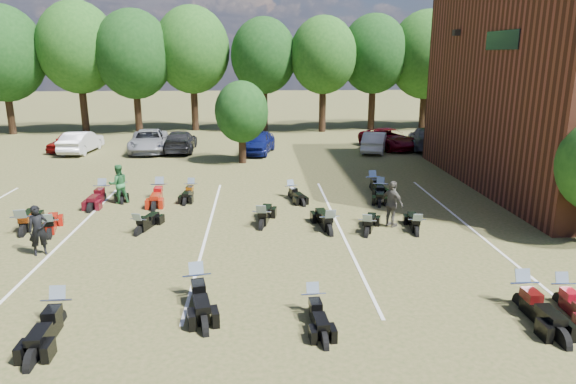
{
  "coord_description": "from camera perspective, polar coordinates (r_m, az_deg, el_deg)",
  "views": [
    {
      "loc": [
        -1.06,
        -15.34,
        6.42
      ],
      "look_at": [
        0.09,
        4.0,
        1.2
      ],
      "focal_mm": 32.0,
      "sensor_mm": 36.0,
      "label": 1
    }
  ],
  "objects": [
    {
      "name": "ground",
      "position": [
        16.67,
        0.52,
        -7.58
      ],
      "size": [
        160.0,
        160.0,
        0.0
      ],
      "primitive_type": "plane",
      "color": "brown",
      "rests_on": "ground"
    },
    {
      "name": "car_0",
      "position": [
        38.26,
        -23.03,
        5.21
      ],
      "size": [
        2.47,
        4.14,
        1.32
      ],
      "primitive_type": "imported",
      "rotation": [
        0.0,
        0.0,
        -0.25
      ],
      "color": "maroon",
      "rests_on": "ground"
    },
    {
      "name": "car_1",
      "position": [
        37.29,
        -22.01,
        5.19
      ],
      "size": [
        1.86,
        4.49,
        1.44
      ],
      "primitive_type": "imported",
      "rotation": [
        0.0,
        0.0,
        3.06
      ],
      "color": "#BABABE",
      "rests_on": "ground"
    },
    {
      "name": "car_2",
      "position": [
        36.19,
        -15.22,
        5.5
      ],
      "size": [
        3.05,
        5.54,
        1.47
      ],
      "primitive_type": "imported",
      "rotation": [
        0.0,
        0.0,
        0.12
      ],
      "color": "gray",
      "rests_on": "ground"
    },
    {
      "name": "car_3",
      "position": [
        35.76,
        -11.89,
        5.54
      ],
      "size": [
        2.04,
        4.83,
        1.39
      ],
      "primitive_type": "imported",
      "rotation": [
        0.0,
        0.0,
        3.16
      ],
      "color": "black",
      "rests_on": "ground"
    },
    {
      "name": "car_4",
      "position": [
        34.38,
        -3.34,
        5.53
      ],
      "size": [
        2.64,
        4.61,
        1.48
      ],
      "primitive_type": "imported",
      "rotation": [
        0.0,
        0.0,
        -0.22
      ],
      "color": "#0B1250",
      "rests_on": "ground"
    },
    {
      "name": "car_5",
      "position": [
        35.37,
        9.63,
        5.52
      ],
      "size": [
        2.67,
        4.38,
        1.36
      ],
      "primitive_type": "imported",
      "rotation": [
        0.0,
        0.0,
        2.82
      ],
      "color": "#B9B8B4",
      "rests_on": "ground"
    },
    {
      "name": "car_6",
      "position": [
        36.79,
        11.1,
        5.82
      ],
      "size": [
        3.92,
        5.42,
        1.37
      ],
      "primitive_type": "imported",
      "rotation": [
        0.0,
        0.0,
        0.38
      ],
      "color": "#56040F",
      "rests_on": "ground"
    },
    {
      "name": "car_7",
      "position": [
        37.11,
        15.11,
        5.78
      ],
      "size": [
        3.07,
        5.54,
        1.52
      ],
      "primitive_type": "imported",
      "rotation": [
        0.0,
        0.0,
        2.95
      ],
      "color": "#37373C",
      "rests_on": "ground"
    },
    {
      "name": "person_black",
      "position": [
        18.72,
        -26.0,
        -3.85
      ],
      "size": [
        0.73,
        0.65,
        1.68
      ],
      "primitive_type": "imported",
      "rotation": [
        0.0,
        0.0,
        0.5
      ],
      "color": "black",
      "rests_on": "ground"
    },
    {
      "name": "person_green",
      "position": [
        23.9,
        -18.31,
        0.87
      ],
      "size": [
        1.04,
        0.95,
        1.74
      ],
      "primitive_type": "imported",
      "rotation": [
        0.0,
        0.0,
        3.57
      ],
      "color": "#276936",
      "rests_on": "ground"
    },
    {
      "name": "person_grey",
      "position": [
        19.96,
        11.5,
        -1.3
      ],
      "size": [
        0.96,
        1.11,
        1.79
      ],
      "primitive_type": "imported",
      "rotation": [
        0.0,
        0.0,
        2.17
      ],
      "color": "#504C45",
      "rests_on": "ground"
    },
    {
      "name": "motorcycle_2",
      "position": [
        14.17,
        -24.04,
        -13.27
      ],
      "size": [
        0.84,
        2.42,
        1.34
      ],
      "primitive_type": null,
      "rotation": [
        0.0,
        0.0,
        0.03
      ],
      "color": "black",
      "rests_on": "ground"
    },
    {
      "name": "motorcycle_3",
      "position": [
        14.47,
        -9.99,
        -11.5
      ],
      "size": [
        1.26,
        2.57,
        1.37
      ],
      "primitive_type": null,
      "rotation": [
        0.0,
        0.0,
        0.2
      ],
      "color": "black",
      "rests_on": "ground"
    },
    {
      "name": "motorcycle_4",
      "position": [
        13.49,
        2.79,
        -13.35
      ],
      "size": [
        0.79,
        2.08,
        1.14
      ],
      "primitive_type": null,
      "rotation": [
        0.0,
        0.0,
        0.07
      ],
      "color": "black",
      "rests_on": "ground"
    },
    {
      "name": "motorcycle_5",
      "position": [
        15.12,
        24.48,
        -11.5
      ],
      "size": [
        0.82,
        2.51,
        1.39
      ],
      "primitive_type": null,
      "rotation": [
        0.0,
        0.0,
        0.01
      ],
      "color": "black",
      "rests_on": "ground"
    },
    {
      "name": "motorcycle_6",
      "position": [
        15.73,
        27.99,
        -10.9
      ],
      "size": [
        0.78,
        2.17,
        1.19
      ],
      "primitive_type": null,
      "rotation": [
        0.0,
        0.0,
        -0.05
      ],
      "color": "#42090E",
      "rests_on": "ground"
    },
    {
      "name": "motorcycle_7",
      "position": [
        20.58,
        -24.92,
        -4.56
      ],
      "size": [
        1.27,
        2.38,
        1.26
      ],
      "primitive_type": null,
      "rotation": [
        0.0,
        0.0,
        3.4
      ],
      "color": "maroon",
      "rests_on": "ground"
    },
    {
      "name": "motorcycle_8",
      "position": [
        21.27,
        -27.31,
        -4.23
      ],
      "size": [
        1.21,
        2.6,
        1.39
      ],
      "primitive_type": null,
      "rotation": [
        0.0,
        0.0,
        3.31
      ],
      "color": "black",
      "rests_on": "ground"
    },
    {
      "name": "motorcycle_9",
      "position": [
        19.75,
        -16.21,
        -4.52
      ],
      "size": [
        1.21,
        2.18,
        1.16
      ],
      "primitive_type": null,
      "rotation": [
        0.0,
        0.0,
        2.86
      ],
      "color": "black",
      "rests_on": "ground"
    },
    {
      "name": "motorcycle_10",
      "position": [
        19.63,
        -2.93,
        -4.03
      ],
      "size": [
        1.14,
        2.46,
        1.32
      ],
      "primitive_type": null,
      "rotation": [
        0.0,
        0.0,
        2.97
      ],
      "color": "black",
      "rests_on": "ground"
    },
    {
      "name": "motorcycle_11",
      "position": [
        19.06,
        4.61,
        -4.66
      ],
      "size": [
        1.04,
        2.49,
        1.35
      ],
      "primitive_type": null,
      "rotation": [
        0.0,
        0.0,
        3.25
      ],
      "color": "black",
      "rests_on": "ground"
    },
    {
      "name": "motorcycle_12",
      "position": [
        19.05,
        8.75,
        -4.8
      ],
      "size": [
        1.35,
        2.22,
        1.18
      ],
      "primitive_type": null,
      "rotation": [
        0.0,
        0.0,
        2.8
      ],
      "color": "black",
      "rests_on": "ground"
    },
    {
      "name": "motorcycle_13",
      "position": [
        19.5,
        14.05,
        -4.62
      ],
      "size": [
        0.97,
        2.16,
        1.16
      ],
      "primitive_type": null,
      "rotation": [
        0.0,
        0.0,
        2.99
      ],
      "color": "black",
      "rests_on": "ground"
    },
    {
      "name": "motorcycle_14",
      "position": [
        24.85,
        -19.87,
        -0.82
      ],
      "size": [
        0.79,
        2.42,
        1.34
      ],
      "primitive_type": null,
      "rotation": [
        0.0,
        0.0,
        -0.01
      ],
      "color": "#470A13",
      "rests_on": "ground"
    },
    {
      "name": "motorcycle_15",
      "position": [
        24.31,
        -14.02,
        -0.7
      ],
      "size": [
        0.87,
        2.5,
        1.38
      ],
      "primitive_type": null,
      "rotation": [
        0.0,
        0.0,
        0.04
      ],
      "color": "maroon",
      "rests_on": "ground"
    },
    {
      "name": "motorcycle_16",
      "position": [
        25.5,
        -18.03,
        -0.26
      ],
      "size": [
        1.21,
        2.22,
        1.18
      ],
      "primitive_type": null,
      "rotation": [
        0.0,
        0.0,
        0.27
      ],
      "color": "black",
      "rests_on": "ground"
    },
    {
      "name": "motorcycle_17",
      "position": [
        24.5,
        -10.68,
        -0.39
      ],
      "size": [
        0.8,
        2.1,
        1.15
      ],
      "primitive_type": null,
      "rotation": [
        0.0,
        0.0,
        -0.07
      ],
      "color": "black",
      "rests_on": "ground"
    },
    {
      "name": "motorcycle_18",
      "position": [
        23.82,
        0.34,
        -0.56
      ],
      "size": [
        1.19,
        2.11,
        1.12
      ],
      "primitive_type": null,
      "rotation": [
        0.0,
        0.0,
        0.29
      ],
      "color": "black",
      "rests_on": "ground"
    },
    {
      "name": "motorcycle_19",
      "position": [
        25.55,
        9.36,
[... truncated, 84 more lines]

